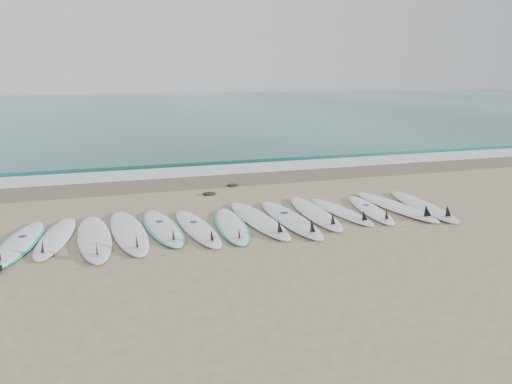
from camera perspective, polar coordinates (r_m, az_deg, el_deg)
name	(u,v)px	position (r m, az deg, el deg)	size (l,w,h in m)	color
ground	(244,224)	(9.95, -1.43, -3.68)	(120.00, 120.00, 0.00)	tan
ocean	(130,109)	(41.81, -14.18, 9.23)	(120.00, 55.00, 0.03)	#1E6059
wet_sand_band	(202,181)	(13.81, -6.21, 1.21)	(120.00, 1.80, 0.01)	brown
foam_band	(192,171)	(15.15, -7.28, 2.35)	(120.00, 1.40, 0.04)	silver
wave_crest	(184,162)	(16.60, -8.23, 3.41)	(120.00, 1.00, 0.10)	#1E6059
surfboard_0	(18,244)	(9.64, -25.57, -5.35)	(1.02, 2.60, 0.32)	white
surfboard_1	(55,238)	(9.68, -21.99, -4.89)	(0.87, 2.47, 0.31)	white
surfboard_2	(94,238)	(9.40, -17.98, -5.03)	(0.71, 2.83, 0.36)	white
surfboard_3	(129,232)	(9.56, -14.30, -4.46)	(0.80, 2.91, 0.37)	white
surfboard_4	(163,227)	(9.75, -10.60, -4.00)	(0.82, 2.58, 0.32)	white
surfboard_5	(198,228)	(9.58, -6.64, -4.12)	(0.75, 2.58, 0.33)	white
surfboard_6	(232,225)	(9.72, -2.80, -3.84)	(0.84, 2.49, 0.31)	white
surfboard_7	(259,220)	(10.00, 0.40, -3.21)	(0.80, 2.87, 0.36)	white
surfboard_8	(291,219)	(10.08, 4.04, -3.12)	(0.67, 2.88, 0.37)	white
surfboard_9	(315,213)	(10.57, 6.81, -2.39)	(0.74, 2.77, 0.35)	white
surfboard_10	(342,212)	(10.79, 9.80, -2.21)	(0.71, 2.39, 0.30)	white
surfboard_11	(371,210)	(11.05, 13.03, -1.98)	(0.85, 2.41, 0.30)	white
surfboard_12	(397,206)	(11.41, 15.79, -1.61)	(0.82, 2.81, 0.35)	white
surfboard_13	(424,206)	(11.62, 18.61, -1.54)	(0.89, 2.81, 0.35)	white
seaweed_near	(209,193)	(12.32, -5.35, -0.17)	(0.34, 0.27, 0.07)	black
seaweed_far	(233,185)	(13.18, -2.68, 0.79)	(0.33, 0.26, 0.07)	black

